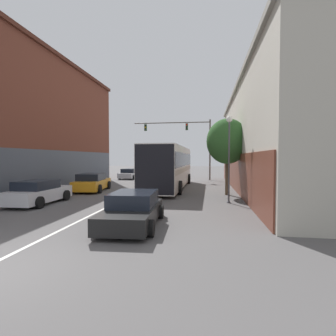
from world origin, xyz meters
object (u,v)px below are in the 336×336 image
at_px(parked_car_left_far, 131,174).
at_px(street_tree_near, 227,141).
at_px(bus, 170,165).
at_px(parked_car_left_near, 92,183).
at_px(parked_car_left_mid, 39,193).
at_px(traffic_signal_gantry, 187,136).
at_px(hatchback_foreground, 133,210).
at_px(street_lamp, 229,149).

distance_m(parked_car_left_far, street_tree_near, 17.46).
height_order(bus, parked_car_left_near, bus).
distance_m(parked_car_left_mid, traffic_signal_gantry, 19.70).
relative_size(bus, parked_car_left_far, 2.91).
bearing_deg(street_tree_near, bus, 141.76).
bearing_deg(traffic_signal_gantry, street_tree_near, -73.42).
distance_m(hatchback_foreground, parked_car_left_far, 23.35).
bearing_deg(bus, street_lamp, -147.15).
relative_size(bus, street_tree_near, 2.43).
bearing_deg(hatchback_foreground, street_lamp, -38.31).
xyz_separation_m(parked_car_left_near, parked_car_left_mid, (-0.48, -5.93, -0.03)).
xyz_separation_m(parked_car_left_mid, street_tree_near, (10.81, 5.30, 3.11)).
xyz_separation_m(hatchback_foreground, parked_car_left_mid, (-6.60, 3.83, 0.04)).
xyz_separation_m(hatchback_foreground, parked_car_left_near, (-6.13, 9.76, 0.07)).
bearing_deg(parked_car_left_far, street_tree_near, -135.86).
height_order(hatchback_foreground, parked_car_left_near, parked_car_left_near).
distance_m(parked_car_left_mid, parked_car_left_far, 18.52).
bearing_deg(street_lamp, parked_car_left_near, 158.31).
xyz_separation_m(bus, hatchback_foreground, (0.36, -12.73, -1.37)).
bearing_deg(parked_car_left_near, traffic_signal_gantry, -36.71).
bearing_deg(parked_car_left_far, parked_car_left_near, -172.69).
relative_size(traffic_signal_gantry, street_lamp, 1.85).
height_order(bus, traffic_signal_gantry, traffic_signal_gantry).
height_order(bus, hatchback_foreground, bus).
height_order(traffic_signal_gantry, street_tree_near, traffic_signal_gantry).
bearing_deg(bus, parked_car_left_far, 34.24).
relative_size(hatchback_foreground, street_tree_near, 0.81).
bearing_deg(parked_car_left_near, parked_car_left_far, -4.79).
distance_m(bus, street_lamp, 8.37).
xyz_separation_m(parked_car_left_far, street_lamp, (10.81, -16.64, 2.50)).
height_order(hatchback_foreground, street_lamp, street_lamp).
bearing_deg(parked_car_left_mid, bus, -35.90).
relative_size(street_lamp, street_tree_near, 0.93).
distance_m(parked_car_left_near, parked_car_left_mid, 5.95).
xyz_separation_m(parked_car_left_near, parked_car_left_far, (-0.62, 12.59, -0.07)).
bearing_deg(parked_car_left_far, hatchback_foreground, -158.72).
height_order(parked_car_left_mid, parked_car_left_far, parked_car_left_mid).
relative_size(parked_car_left_near, traffic_signal_gantry, 0.51).
distance_m(parked_car_left_near, parked_car_left_far, 12.60).
distance_m(parked_car_left_near, street_tree_near, 10.81).
bearing_deg(parked_car_left_far, street_lamp, -142.51).
xyz_separation_m(parked_car_left_near, street_lamp, (10.19, -4.05, 2.43)).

